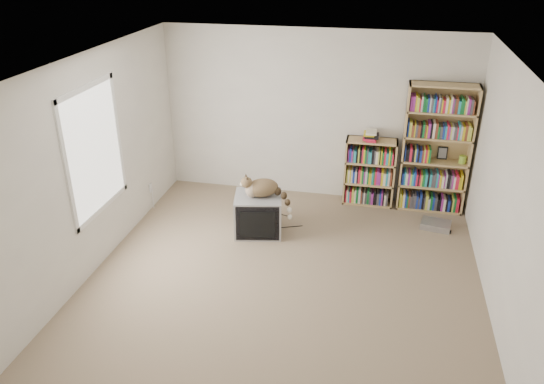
% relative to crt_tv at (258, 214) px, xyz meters
% --- Properties ---
extents(floor, '(4.50, 5.00, 0.01)m').
position_rel_crt_tv_xyz_m(floor, '(0.55, -1.16, -0.27)').
color(floor, gray).
rests_on(floor, ground).
extents(wall_back, '(4.50, 0.02, 2.50)m').
position_rel_crt_tv_xyz_m(wall_back, '(0.55, 1.34, 0.98)').
color(wall_back, beige).
rests_on(wall_back, floor).
extents(wall_front, '(4.50, 0.02, 2.50)m').
position_rel_crt_tv_xyz_m(wall_front, '(0.55, -3.66, 0.98)').
color(wall_front, beige).
rests_on(wall_front, floor).
extents(wall_left, '(0.02, 5.00, 2.50)m').
position_rel_crt_tv_xyz_m(wall_left, '(-1.70, -1.16, 0.98)').
color(wall_left, beige).
rests_on(wall_left, floor).
extents(wall_right, '(0.02, 5.00, 2.50)m').
position_rel_crt_tv_xyz_m(wall_right, '(2.80, -1.16, 0.98)').
color(wall_right, beige).
rests_on(wall_right, floor).
extents(ceiling, '(4.50, 5.00, 0.02)m').
position_rel_crt_tv_xyz_m(ceiling, '(0.55, -1.16, 2.23)').
color(ceiling, white).
rests_on(ceiling, wall_back).
extents(window, '(0.02, 1.22, 1.52)m').
position_rel_crt_tv_xyz_m(window, '(-1.69, -0.96, 1.13)').
color(window, white).
rests_on(window, wall_left).
extents(crt_tv, '(0.71, 0.66, 0.54)m').
position_rel_crt_tv_xyz_m(crt_tv, '(0.00, 0.00, 0.00)').
color(crt_tv, gray).
rests_on(crt_tv, floor).
extents(cat, '(0.73, 0.44, 0.52)m').
position_rel_crt_tv_xyz_m(cat, '(0.11, -0.01, 0.36)').
color(cat, '#3A2A18').
rests_on(cat, crt_tv).
extents(bookcase_tall, '(0.92, 0.30, 1.85)m').
position_rel_crt_tv_xyz_m(bookcase_tall, '(2.29, 1.20, 0.61)').
color(bookcase_tall, tan).
rests_on(bookcase_tall, floor).
extents(bookcase_short, '(0.73, 0.30, 1.00)m').
position_rel_crt_tv_xyz_m(bookcase_short, '(1.40, 1.20, 0.20)').
color(bookcase_short, tan).
rests_on(bookcase_short, floor).
extents(book_stack, '(0.20, 0.26, 0.14)m').
position_rel_crt_tv_xyz_m(book_stack, '(1.37, 1.16, 0.80)').
color(book_stack, red).
rests_on(book_stack, bookcase_short).
extents(green_mug, '(0.10, 0.10, 0.11)m').
position_rel_crt_tv_xyz_m(green_mug, '(2.66, 1.18, 0.54)').
color(green_mug, '#88B734').
rests_on(green_mug, bookcase_tall).
extents(framed_print, '(0.14, 0.05, 0.18)m').
position_rel_crt_tv_xyz_m(framed_print, '(2.39, 1.28, 0.58)').
color(framed_print, black).
rests_on(framed_print, bookcase_tall).
extents(dvd_player, '(0.43, 0.34, 0.09)m').
position_rel_crt_tv_xyz_m(dvd_player, '(2.36, 0.60, -0.22)').
color(dvd_player, '#9F9FA4').
rests_on(dvd_player, floor).
extents(wall_outlet, '(0.01, 0.08, 0.13)m').
position_rel_crt_tv_xyz_m(wall_outlet, '(-1.69, 0.34, 0.05)').
color(wall_outlet, silver).
rests_on(wall_outlet, wall_left).
extents(floor_cables, '(1.20, 0.70, 0.01)m').
position_rel_crt_tv_xyz_m(floor_cables, '(0.37, 0.36, -0.26)').
color(floor_cables, black).
rests_on(floor_cables, floor).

